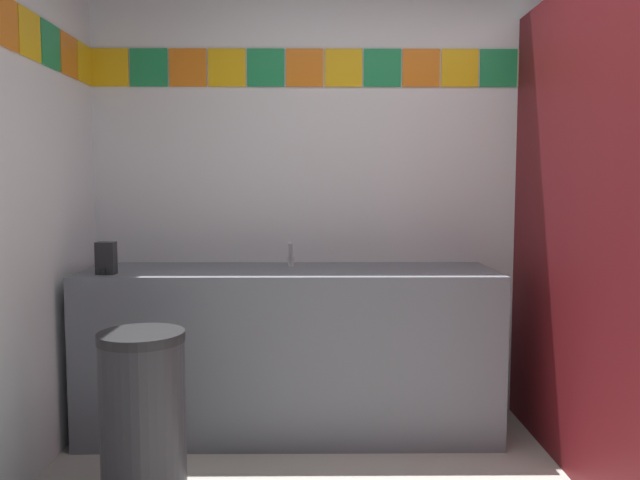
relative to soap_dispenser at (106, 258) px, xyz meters
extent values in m
cube|color=silver|center=(1.73, 0.52, 0.48)|extent=(3.89, 0.08, 2.85)
cube|color=yellow|center=(-0.11, 0.47, 1.01)|extent=(0.21, 0.01, 0.21)
cube|color=#1E8C4C|center=(0.11, 0.47, 1.01)|extent=(0.21, 0.01, 0.21)
cube|color=orange|center=(0.32, 0.47, 1.01)|extent=(0.21, 0.01, 0.21)
cube|color=yellow|center=(0.54, 0.47, 1.01)|extent=(0.21, 0.01, 0.21)
cube|color=#1E8C4C|center=(0.76, 0.47, 1.01)|extent=(0.21, 0.01, 0.21)
cube|color=orange|center=(0.97, 0.47, 1.01)|extent=(0.21, 0.01, 0.21)
cube|color=yellow|center=(1.19, 0.47, 1.01)|extent=(0.21, 0.01, 0.21)
cube|color=#1E8C4C|center=(1.41, 0.47, 1.01)|extent=(0.21, 0.01, 0.21)
cube|color=orange|center=(1.62, 0.47, 1.01)|extent=(0.21, 0.01, 0.21)
cube|color=yellow|center=(1.84, 0.47, 1.01)|extent=(0.21, 0.01, 0.21)
cube|color=#1E8C4C|center=(2.05, 0.47, 1.01)|extent=(0.21, 0.01, 0.21)
cube|color=orange|center=(2.27, 0.47, 1.01)|extent=(0.21, 0.01, 0.21)
cube|color=yellow|center=(2.49, 0.47, 1.01)|extent=(0.21, 0.01, 0.21)
cube|color=#1E8C4C|center=(2.70, 0.47, 1.01)|extent=(0.21, 0.01, 0.21)
cube|color=orange|center=(-0.21, -0.50, 1.01)|extent=(0.01, 0.21, 0.21)
cube|color=yellow|center=(-0.21, -0.28, 1.01)|extent=(0.01, 0.21, 0.21)
cube|color=#1E8C4C|center=(-0.21, -0.06, 1.01)|extent=(0.01, 0.21, 0.21)
cube|color=orange|center=(-0.21, 0.15, 1.01)|extent=(0.01, 0.21, 0.21)
cube|color=yellow|center=(-0.21, 0.37, 1.01)|extent=(0.01, 0.21, 0.21)
cube|color=slate|center=(0.90, 0.18, -0.51)|extent=(2.13, 0.60, 0.87)
cube|color=slate|center=(0.90, 0.47, -0.12)|extent=(2.13, 0.03, 0.08)
cylinder|color=#EEE2C9|center=(0.90, 0.15, -0.13)|extent=(0.34, 0.34, 0.10)
cylinder|color=silver|center=(0.90, 0.29, -0.05)|extent=(0.04, 0.04, 0.05)
cylinder|color=silver|center=(0.90, 0.24, 0.02)|extent=(0.02, 0.06, 0.09)
cube|color=black|center=(0.00, 0.00, 0.00)|extent=(0.09, 0.07, 0.16)
cylinder|color=black|center=(0.00, -0.04, -0.06)|extent=(0.02, 0.02, 0.03)
cube|color=maroon|center=(2.19, -0.29, 0.16)|extent=(0.04, 1.54, 2.23)
cylinder|color=#333338|center=(0.33, -0.59, -0.61)|extent=(0.34, 0.34, 0.68)
cylinder|color=#262628|center=(0.33, -0.59, -0.25)|extent=(0.35, 0.35, 0.04)
camera|label=1|loc=(1.03, -3.07, 0.35)|focal=35.12mm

